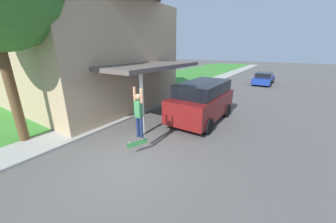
{
  "coord_description": "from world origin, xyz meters",
  "views": [
    {
      "loc": [
        4.49,
        -3.94,
        3.75
      ],
      "look_at": [
        0.34,
        2.33,
        1.22
      ],
      "focal_mm": 20.0,
      "sensor_mm": 36.0,
      "label": 1
    }
  ],
  "objects_px": {
    "suv_parked": "(202,101)",
    "car_down_street": "(264,78)",
    "skateboarder": "(139,113)",
    "skateboard": "(137,143)"
  },
  "relations": [
    {
      "from": "suv_parked",
      "to": "car_down_street",
      "type": "distance_m",
      "value": 14.18
    },
    {
      "from": "suv_parked",
      "to": "skateboarder",
      "type": "xyz_separation_m",
      "value": [
        -0.54,
        -4.36,
        0.47
      ]
    },
    {
      "from": "suv_parked",
      "to": "skateboarder",
      "type": "relative_size",
      "value": 2.43
    },
    {
      "from": "car_down_street",
      "to": "skateboarder",
      "type": "height_order",
      "value": "skateboarder"
    },
    {
      "from": "skateboarder",
      "to": "skateboard",
      "type": "height_order",
      "value": "skateboarder"
    },
    {
      "from": "suv_parked",
      "to": "skateboard",
      "type": "distance_m",
      "value": 4.6
    },
    {
      "from": "suv_parked",
      "to": "skateboard",
      "type": "relative_size",
      "value": 6.07
    },
    {
      "from": "suv_parked",
      "to": "car_down_street",
      "type": "height_order",
      "value": "suv_parked"
    },
    {
      "from": "suv_parked",
      "to": "skateboard",
      "type": "xyz_separation_m",
      "value": [
        -0.56,
        -4.51,
        -0.69
      ]
    },
    {
      "from": "suv_parked",
      "to": "skateboarder",
      "type": "height_order",
      "value": "skateboarder"
    }
  ]
}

